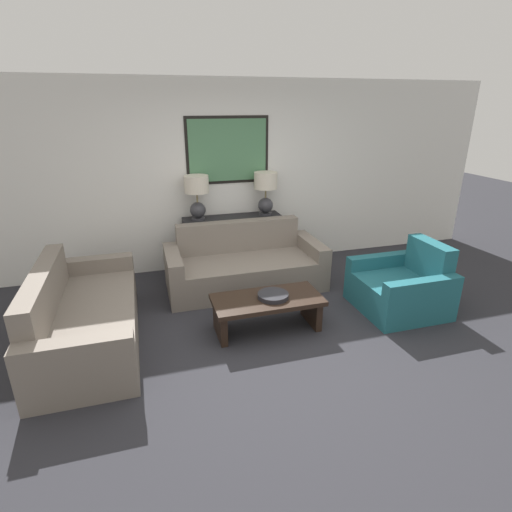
# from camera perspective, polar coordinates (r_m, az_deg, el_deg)

# --- Properties ---
(ground_plane) EXTENTS (20.00, 20.00, 0.00)m
(ground_plane) POSITION_cam_1_polar(r_m,az_deg,el_deg) (4.15, 4.04, -12.99)
(ground_plane) COLOR #28282D
(back_wall) EXTENTS (8.29, 0.12, 2.65)m
(back_wall) POSITION_cam_1_polar(r_m,az_deg,el_deg) (5.89, -4.08, 11.31)
(back_wall) COLOR silver
(back_wall) RESTS_ON ground_plane
(console_table) EXTENTS (1.41, 0.37, 0.79)m
(console_table) POSITION_cam_1_polar(r_m,az_deg,el_deg) (5.87, -3.28, 1.87)
(console_table) COLOR black
(console_table) RESTS_ON ground_plane
(table_lamp_left) EXTENTS (0.33, 0.33, 0.61)m
(table_lamp_left) POSITION_cam_1_polar(r_m,az_deg,el_deg) (5.57, -8.44, 8.96)
(table_lamp_left) COLOR #333338
(table_lamp_left) RESTS_ON console_table
(table_lamp_right) EXTENTS (0.33, 0.33, 0.61)m
(table_lamp_right) POSITION_cam_1_polar(r_m,az_deg,el_deg) (5.79, 1.39, 9.62)
(table_lamp_right) COLOR #333338
(table_lamp_right) RESTS_ON console_table
(couch_by_back_wall) EXTENTS (2.04, 0.91, 0.82)m
(couch_by_back_wall) POSITION_cam_1_polar(r_m,az_deg,el_deg) (5.33, -1.66, -1.53)
(couch_by_back_wall) COLOR slate
(couch_by_back_wall) RESTS_ON ground_plane
(couch_by_side) EXTENTS (0.91, 2.04, 0.82)m
(couch_by_side) POSITION_cam_1_polar(r_m,az_deg,el_deg) (4.45, -23.36, -8.16)
(couch_by_side) COLOR slate
(couch_by_side) RESTS_ON ground_plane
(coffee_table) EXTENTS (1.17, 0.55, 0.38)m
(coffee_table) POSITION_cam_1_polar(r_m,az_deg,el_deg) (4.31, 1.61, -7.15)
(coffee_table) COLOR black
(coffee_table) RESTS_ON ground_plane
(decorative_bowl) EXTENTS (0.33, 0.33, 0.05)m
(decorative_bowl) POSITION_cam_1_polar(r_m,az_deg,el_deg) (4.26, 2.46, -5.66)
(decorative_bowl) COLOR #232328
(decorative_bowl) RESTS_ON coffee_table
(armchair_near_back_wall) EXTENTS (0.93, 0.93, 0.81)m
(armchair_near_back_wall) POSITION_cam_1_polar(r_m,az_deg,el_deg) (5.05, 20.11, -4.29)
(armchair_near_back_wall) COLOR #1E5B66
(armchair_near_back_wall) RESTS_ON ground_plane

